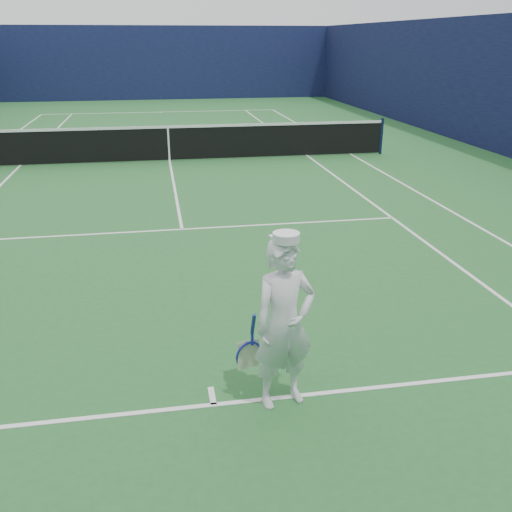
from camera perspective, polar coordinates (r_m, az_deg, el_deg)
The scene contains 5 objects.
ground at distance 16.83m, azimuth -8.63°, elevation 9.37°, with size 80.00×80.00×0.00m, color #25622B.
court_markings at distance 16.83m, azimuth -8.63°, elevation 9.38°, with size 11.03×23.83×0.01m.
windscreen_fence at distance 16.56m, azimuth -9.02°, elevation 16.16°, with size 20.12×36.12×4.00m.
tennis_net at distance 16.73m, azimuth -8.74°, elevation 11.23°, with size 12.88×0.09×1.07m.
tennis_player at distance 5.31m, azimuth 2.84°, elevation -6.76°, with size 0.81×0.53×1.73m.
Camera 1 is at (-0.41, -16.50, 3.30)m, focal length 40.00 mm.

